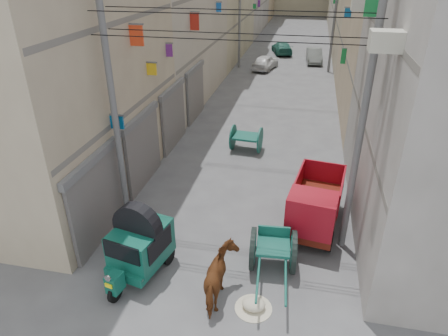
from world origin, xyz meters
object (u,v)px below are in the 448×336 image
(auto_rickshaw, at_px, (139,243))
(distant_car_grey, at_px, (314,56))
(feed_sack, at_px, (254,304))
(horse, at_px, (221,278))
(second_cart, at_px, (246,138))
(distant_car_green, at_px, (282,48))
(distant_car_white, at_px, (265,62))
(mini_truck, at_px, (314,210))
(tonga_cart, at_px, (273,250))

(auto_rickshaw, distance_m, distant_car_grey, 27.71)
(auto_rickshaw, distance_m, feed_sack, 3.52)
(horse, bearing_deg, feed_sack, 166.11)
(second_cart, relative_size, distant_car_green, 0.39)
(feed_sack, height_order, distant_car_grey, distant_car_grey)
(distant_car_white, bearing_deg, distant_car_grey, -127.12)
(mini_truck, xyz_separation_m, horse, (-2.29, -3.44, -0.17))
(tonga_cart, bearing_deg, auto_rickshaw, -170.17)
(auto_rickshaw, relative_size, second_cart, 1.74)
(distant_car_grey, height_order, distant_car_green, distant_car_grey)
(horse, height_order, distant_car_grey, horse)
(horse, relative_size, distant_car_grey, 0.49)
(tonga_cart, relative_size, distant_car_green, 0.76)
(mini_truck, bearing_deg, distant_car_white, 108.94)
(horse, distance_m, distant_car_green, 30.96)
(feed_sack, bearing_deg, horse, 169.84)
(mini_truck, bearing_deg, distant_car_grey, 98.71)
(auto_rickshaw, distance_m, horse, 2.53)
(feed_sack, xyz_separation_m, distant_car_green, (-1.82, 31.11, 0.39))
(second_cart, height_order, distant_car_white, second_cart)
(second_cart, bearing_deg, distant_car_grey, 85.86)
(feed_sack, relative_size, distant_car_white, 0.18)
(distant_car_white, xyz_separation_m, distant_car_green, (0.83, 6.23, -0.04))
(feed_sack, bearing_deg, distant_car_green, 93.35)
(tonga_cart, xyz_separation_m, mini_truck, (1.10, 1.95, 0.24))
(tonga_cart, xyz_separation_m, distant_car_white, (-2.95, 23.23, -0.07))
(mini_truck, relative_size, distant_car_grey, 0.99)
(horse, xyz_separation_m, distant_car_white, (-1.76, 24.72, -0.14))
(second_cart, bearing_deg, auto_rickshaw, -96.07)
(horse, height_order, distant_car_white, horse)
(tonga_cart, xyz_separation_m, distant_car_grey, (0.86, 26.43, -0.07))
(tonga_cart, relative_size, horse, 1.66)
(auto_rickshaw, relative_size, feed_sack, 4.17)
(second_cart, bearing_deg, mini_truck, -57.18)
(second_cart, distance_m, distant_car_grey, 18.90)
(tonga_cart, distance_m, distant_car_grey, 26.45)
(distant_car_grey, xyz_separation_m, distant_car_green, (-2.99, 3.03, -0.04))
(feed_sack, distance_m, distant_car_white, 25.02)
(second_cart, relative_size, distant_car_grey, 0.41)
(auto_rickshaw, height_order, horse, auto_rickshaw)
(mini_truck, distance_m, second_cart, 6.58)
(auto_rickshaw, bearing_deg, second_cart, 91.01)
(mini_truck, distance_m, horse, 4.14)
(horse, bearing_deg, second_cart, -88.69)
(horse, height_order, distant_car_green, horse)
(horse, relative_size, distant_car_white, 0.50)
(tonga_cart, height_order, mini_truck, mini_truck)
(distant_car_white, bearing_deg, mini_truck, 113.67)
(auto_rickshaw, distance_m, second_cart, 8.81)
(mini_truck, relative_size, second_cart, 2.39)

